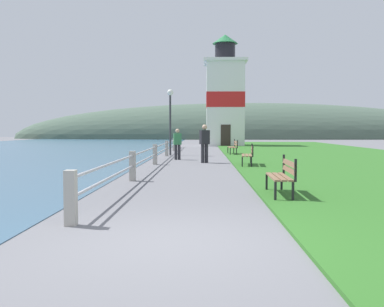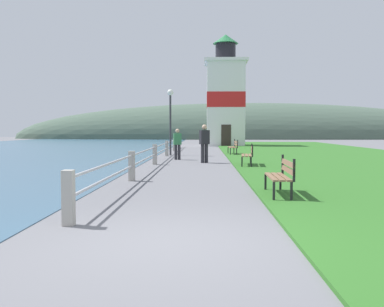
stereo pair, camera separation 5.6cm
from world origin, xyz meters
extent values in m
plane|color=slate|center=(0.00, 0.00, 0.00)|extent=(160.00, 160.00, 0.00)
cube|color=#2D6623|center=(7.77, 18.34, 0.03)|extent=(12.00, 55.02, 0.06)
cube|color=#A8A399|center=(-1.67, 1.00, 0.45)|extent=(0.18, 0.18, 0.91)
cube|color=#A8A399|center=(-1.67, 7.04, 0.45)|extent=(0.18, 0.18, 0.91)
cube|color=#A8A399|center=(-1.67, 13.07, 0.45)|extent=(0.18, 0.18, 0.91)
cube|color=#A8A399|center=(-1.67, 19.11, 0.45)|extent=(0.18, 0.18, 0.91)
cube|color=#A8A399|center=(-1.67, 25.14, 0.45)|extent=(0.18, 0.18, 0.91)
cube|color=#A8A399|center=(-1.67, 31.18, 0.45)|extent=(0.18, 0.18, 0.91)
cylinder|color=#B2B2B7|center=(-1.67, 16.09, 0.77)|extent=(0.06, 30.18, 0.06)
cylinder|color=#B2B2B7|center=(-1.67, 16.09, 0.45)|extent=(0.06, 30.18, 0.06)
cube|color=brown|center=(2.08, 4.06, 0.47)|extent=(0.16, 1.64, 0.04)
cube|color=brown|center=(2.22, 4.05, 0.47)|extent=(0.16, 1.64, 0.04)
cube|color=brown|center=(2.37, 4.05, 0.47)|extent=(0.16, 1.64, 0.04)
cube|color=brown|center=(2.46, 4.04, 0.79)|extent=(0.10, 1.64, 0.11)
cube|color=brown|center=(2.46, 4.04, 0.63)|extent=(0.10, 1.64, 0.11)
cube|color=black|center=(2.01, 3.26, 0.23)|extent=(0.05, 0.05, 0.45)
cube|color=black|center=(2.06, 4.85, 0.23)|extent=(0.05, 0.05, 0.45)
cube|color=black|center=(2.38, 3.25, 0.23)|extent=(0.05, 0.05, 0.45)
cube|color=black|center=(2.43, 4.84, 0.23)|extent=(0.05, 0.05, 0.45)
cube|color=black|center=(2.43, 3.25, 0.70)|extent=(0.05, 0.05, 0.49)
cube|color=black|center=(2.48, 4.84, 0.70)|extent=(0.05, 0.05, 0.49)
cube|color=brown|center=(2.16, 12.29, 0.47)|extent=(0.28, 1.77, 0.04)
cube|color=brown|center=(2.31, 12.27, 0.47)|extent=(0.28, 1.77, 0.04)
cube|color=brown|center=(2.46, 12.26, 0.47)|extent=(0.28, 1.77, 0.04)
cube|color=brown|center=(2.54, 12.25, 0.79)|extent=(0.22, 1.77, 0.11)
cube|color=brown|center=(2.54, 12.25, 0.63)|extent=(0.22, 1.77, 0.11)
cube|color=black|center=(2.05, 11.43, 0.23)|extent=(0.05, 0.05, 0.45)
cube|color=black|center=(2.20, 13.15, 0.23)|extent=(0.05, 0.05, 0.45)
cube|color=black|center=(2.42, 11.40, 0.23)|extent=(0.05, 0.05, 0.45)
cube|color=black|center=(2.57, 13.11, 0.23)|extent=(0.05, 0.05, 0.45)
cube|color=black|center=(2.46, 11.39, 0.70)|extent=(0.05, 0.05, 0.49)
cube|color=black|center=(2.62, 13.11, 0.70)|extent=(0.05, 0.05, 0.49)
cube|color=brown|center=(2.09, 20.43, 0.47)|extent=(0.16, 1.73, 0.04)
cube|color=brown|center=(2.23, 20.43, 0.47)|extent=(0.16, 1.73, 0.04)
cube|color=brown|center=(2.38, 20.43, 0.47)|extent=(0.16, 1.73, 0.04)
cube|color=brown|center=(2.47, 20.44, 0.79)|extent=(0.11, 1.73, 0.11)
cube|color=brown|center=(2.47, 20.44, 0.63)|extent=(0.11, 1.73, 0.11)
cube|color=black|center=(2.07, 19.59, 0.23)|extent=(0.05, 0.05, 0.45)
cube|color=black|center=(2.02, 21.26, 0.23)|extent=(0.05, 0.05, 0.45)
cube|color=black|center=(2.44, 19.60, 0.23)|extent=(0.05, 0.05, 0.45)
cube|color=black|center=(2.39, 21.27, 0.23)|extent=(0.05, 0.05, 0.45)
cube|color=black|center=(2.49, 19.60, 0.70)|extent=(0.05, 0.05, 0.49)
cube|color=black|center=(2.44, 21.28, 0.70)|extent=(0.05, 0.05, 0.49)
cube|color=white|center=(2.51, 35.23, 3.92)|extent=(3.50, 3.50, 7.85)
cube|color=red|center=(2.51, 35.23, 4.32)|extent=(3.54, 3.54, 1.41)
cube|color=white|center=(2.51, 35.23, 7.97)|extent=(4.02, 4.02, 0.25)
cylinder|color=black|center=(2.51, 35.23, 8.88)|extent=(1.92, 1.92, 1.57)
cone|color=#23703D|center=(2.51, 35.23, 10.10)|extent=(2.40, 2.40, 0.87)
cube|color=#332823|center=(2.51, 33.46, 1.00)|extent=(0.90, 0.06, 2.00)
cylinder|color=#28282D|center=(-0.95, 16.12, 0.39)|extent=(0.15, 0.15, 0.78)
cylinder|color=#28282D|center=(-0.78, 16.16, 0.39)|extent=(0.15, 0.15, 0.78)
cube|color=#337A47|center=(-0.86, 16.14, 1.07)|extent=(0.43, 0.30, 0.58)
sphere|color=tan|center=(-0.86, 16.14, 1.49)|extent=(0.21, 0.21, 0.21)
cylinder|color=#28282D|center=(0.44, 14.07, 0.44)|extent=(0.16, 0.16, 0.87)
cylinder|color=#28282D|center=(0.62, 14.16, 0.44)|extent=(0.16, 0.16, 0.87)
cube|color=#232328|center=(0.53, 14.11, 1.20)|extent=(0.50, 0.41, 0.66)
sphere|color=tan|center=(0.53, 14.11, 1.67)|extent=(0.24, 0.24, 0.24)
cylinder|color=#333338|center=(-1.52, 19.89, 1.80)|extent=(0.12, 0.12, 3.60)
sphere|color=white|center=(-1.52, 19.89, 3.78)|extent=(0.36, 0.36, 0.36)
ellipsoid|color=#475B4C|center=(8.00, 66.68, 0.00)|extent=(80.00, 16.00, 12.00)
camera|label=1|loc=(0.48, -5.82, 1.57)|focal=40.00mm
camera|label=2|loc=(0.54, -5.82, 1.57)|focal=40.00mm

